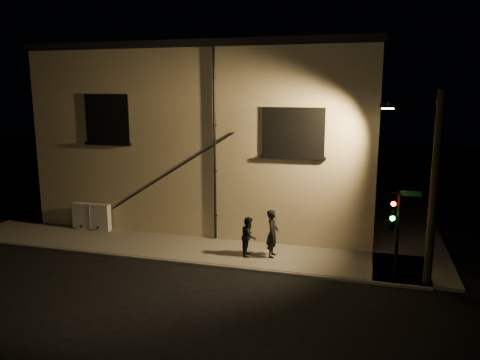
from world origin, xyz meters
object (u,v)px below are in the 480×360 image
(traffic_signal, at_px, (392,221))
(streetlamp_pole, at_px, (431,184))
(pedestrian_a, at_px, (272,233))
(utility_cabinet, at_px, (92,216))
(pedestrian_b, at_px, (249,236))

(traffic_signal, xyz_separation_m, streetlamp_pole, (1.16, 0.14, 1.34))
(traffic_signal, height_order, streetlamp_pole, streetlamp_pole)
(pedestrian_a, bearing_deg, traffic_signal, -104.66)
(utility_cabinet, distance_m, pedestrian_b, 8.25)
(pedestrian_b, height_order, traffic_signal, traffic_signal)
(pedestrian_b, relative_size, streetlamp_pole, 0.24)
(utility_cabinet, xyz_separation_m, traffic_signal, (13.50, -2.45, 1.51))
(streetlamp_pole, bearing_deg, pedestrian_b, 172.26)
(pedestrian_a, distance_m, streetlamp_pole, 6.22)
(pedestrian_a, relative_size, pedestrian_b, 1.21)
(utility_cabinet, height_order, pedestrian_a, pedestrian_a)
(utility_cabinet, relative_size, traffic_signal, 0.60)
(utility_cabinet, height_order, traffic_signal, traffic_signal)
(pedestrian_b, xyz_separation_m, streetlamp_pole, (6.53, -0.89, 2.69))
(utility_cabinet, bearing_deg, pedestrian_b, -9.91)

